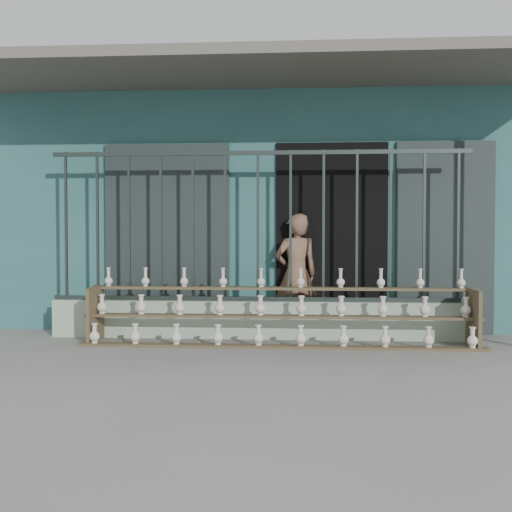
{
  "coord_description": "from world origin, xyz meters",
  "views": [
    {
      "loc": [
        0.53,
        -6.35,
        1.26
      ],
      "look_at": [
        0.0,
        1.0,
        1.0
      ],
      "focal_mm": 45.0,
      "sensor_mm": 36.0,
      "label": 1
    }
  ],
  "objects": [
    {
      "name": "security_fence",
      "position": [
        -0.0,
        1.3,
        1.35
      ],
      "size": [
        5.0,
        0.04,
        1.8
      ],
      "color": "#283330",
      "rests_on": "parapet_wall"
    },
    {
      "name": "parapet_wall",
      "position": [
        0.0,
        1.3,
        0.23
      ],
      "size": [
        5.0,
        0.2,
        0.45
      ],
      "primitive_type": "cube",
      "color": "#A0B79D",
      "rests_on": "ground"
    },
    {
      "name": "elderly_woman",
      "position": [
        0.46,
        1.64,
        0.75
      ],
      "size": [
        0.64,
        0.53,
        1.51
      ],
      "primitive_type": "imported",
      "rotation": [
        0.0,
        0.0,
        3.49
      ],
      "color": "brown",
      "rests_on": "ground"
    },
    {
      "name": "ground",
      "position": [
        0.0,
        0.0,
        0.0
      ],
      "size": [
        60.0,
        60.0,
        0.0
      ],
      "primitive_type": "plane",
      "color": "slate"
    },
    {
      "name": "workshop_building",
      "position": [
        0.0,
        4.23,
        1.62
      ],
      "size": [
        7.4,
        6.6,
        3.21
      ],
      "color": "#2B5C5B",
      "rests_on": "ground"
    },
    {
      "name": "shelf_rack",
      "position": [
        0.29,
        0.89,
        0.36
      ],
      "size": [
        4.5,
        0.68,
        0.85
      ],
      "color": "brown",
      "rests_on": "ground"
    }
  ]
}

